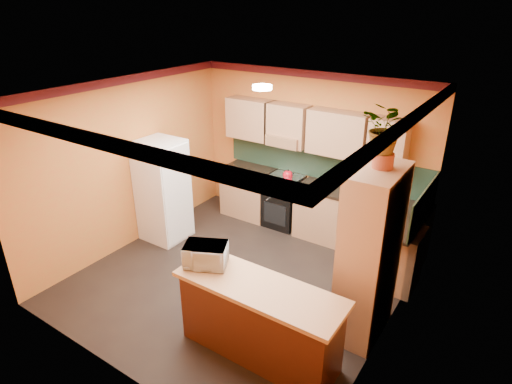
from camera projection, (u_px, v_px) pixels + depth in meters
room_shell at (250, 136)px, 5.57m from camera, size 4.24×4.24×2.72m
base_cabinets_back at (315, 211)px, 7.25m from camera, size 3.65×0.60×0.88m
countertop_back at (317, 186)px, 7.06m from camera, size 3.65×0.62×0.04m
stove at (283, 201)px, 7.56m from camera, size 0.58×0.58×0.91m
kettle at (288, 175)px, 7.25m from camera, size 0.18×0.18×0.18m
sink at (362, 195)px, 6.65m from camera, size 0.48×0.40×0.03m
base_cabinets_right at (389, 255)px, 5.98m from camera, size 0.60×0.80×0.88m
countertop_right at (394, 226)px, 5.79m from camera, size 0.62×0.80×0.04m
fridge at (163, 191)px, 7.00m from camera, size 0.68×0.66×1.70m
pantry at (369, 255)px, 4.86m from camera, size 0.48×0.90×2.10m
fern_pot at (383, 160)px, 4.43m from camera, size 0.22×0.22×0.16m
fern at (387, 128)px, 4.29m from camera, size 0.59×0.55×0.53m
breakfast_bar at (259, 322)px, 4.73m from camera, size 1.80×0.55×0.88m
bar_top at (259, 288)px, 4.54m from camera, size 1.90×0.65×0.05m
microwave at (206, 255)px, 4.84m from camera, size 0.57×0.50×0.26m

